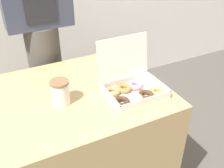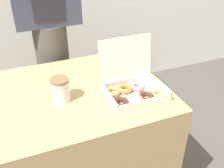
% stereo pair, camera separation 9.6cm
% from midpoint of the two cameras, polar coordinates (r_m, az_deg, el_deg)
% --- Properties ---
extents(table, '(0.94, 0.78, 0.76)m').
position_cam_midpoint_polar(table, '(1.68, -8.21, -12.49)').
color(table, tan).
rests_on(table, ground_plane).
extents(donut_box, '(0.33, 0.27, 0.28)m').
position_cam_midpoint_polar(donut_box, '(1.39, 2.36, -0.74)').
color(donut_box, silver).
rests_on(donut_box, table).
extents(coffee_cup, '(0.09, 0.09, 0.13)m').
position_cam_midpoint_polar(coffee_cup, '(1.34, -13.20, -1.83)').
color(coffee_cup, silver).
rests_on(coffee_cup, table).
extents(person_customer, '(0.42, 0.24, 1.81)m').
position_cam_midpoint_polar(person_customer, '(1.83, -17.13, 13.19)').
color(person_customer, '#4C4742').
rests_on(person_customer, ground_plane).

